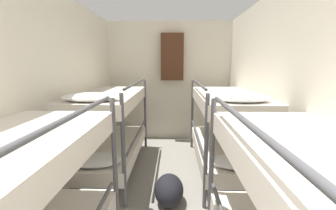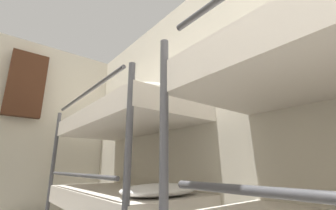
% 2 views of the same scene
% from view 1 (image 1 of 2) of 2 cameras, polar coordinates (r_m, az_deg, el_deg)
% --- Properties ---
extents(wall_left, '(0.06, 5.22, 2.39)m').
position_cam_1_polar(wall_left, '(2.48, -31.75, 0.44)').
color(wall_left, beige).
rests_on(wall_left, ground_plane).
extents(wall_right, '(0.06, 5.22, 2.39)m').
position_cam_1_polar(wall_right, '(2.38, 30.86, 0.16)').
color(wall_right, beige).
rests_on(wall_right, ground_plane).
extents(wall_back, '(2.59, 0.06, 2.39)m').
position_cam_1_polar(wall_back, '(4.64, 0.33, 5.92)').
color(wall_back, beige).
rests_on(wall_back, ground_plane).
extents(bunk_stack_left_far, '(0.82, 1.87, 1.30)m').
position_cam_1_polar(bunk_stack_left_far, '(3.34, -14.67, -4.86)').
color(bunk_stack_left_far, '#4C4C51').
rests_on(bunk_stack_left_far, ground_plane).
extents(bunk_stack_right_far, '(0.82, 1.87, 1.30)m').
position_cam_1_polar(bunk_stack_right_far, '(3.29, 14.38, -5.07)').
color(bunk_stack_right_far, '#4C4C51').
rests_on(bunk_stack_right_far, ground_plane).
extents(duffel_bag, '(0.33, 0.45, 0.33)m').
position_cam_1_polar(duffel_bag, '(2.70, 0.24, -20.74)').
color(duffel_bag, black).
rests_on(duffel_bag, ground_plane).
extents(hanging_coat, '(0.44, 0.12, 0.90)m').
position_cam_1_polar(hanging_coat, '(4.47, 1.08, 12.10)').
color(hanging_coat, '#472819').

